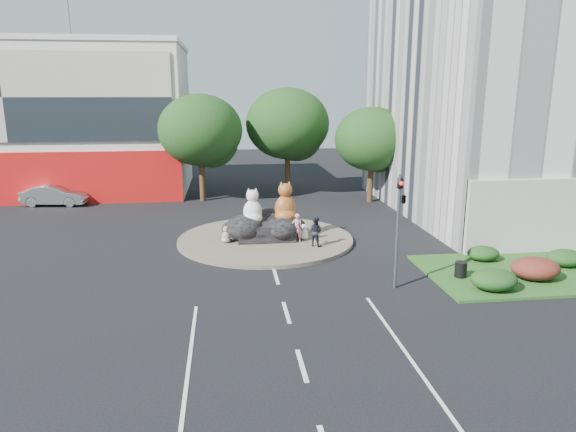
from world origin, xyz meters
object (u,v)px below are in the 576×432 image
(kitten_white, at_px, (304,231))
(pedestrian_dark, at_px, (315,231))
(parked_car, at_px, (55,195))
(cat_tabby, at_px, (285,202))
(kitten_calico, at_px, (226,234))
(litter_bin, at_px, (461,269))
(cat_white, at_px, (253,206))
(pedestrian_pink, at_px, (297,228))

(kitten_white, height_order, pedestrian_dark, pedestrian_dark)
(pedestrian_dark, bearing_deg, parked_car, -0.48)
(kitten_white, bearing_deg, cat_tabby, 136.73)
(kitten_calico, distance_m, parked_car, 17.70)
(kitten_white, distance_m, litter_bin, 9.15)
(cat_white, xyz_separation_m, pedestrian_pink, (2.39, -0.95, -1.11))
(kitten_white, bearing_deg, parked_car, 129.94)
(cat_tabby, height_order, kitten_calico, cat_tabby)
(cat_tabby, distance_m, pedestrian_dark, 2.70)
(cat_white, relative_size, cat_tabby, 0.86)
(pedestrian_pink, distance_m, parked_car, 20.95)
(cat_white, xyz_separation_m, parked_car, (-14.27, 11.75, -1.33))
(cat_white, height_order, kitten_white, cat_white)
(kitten_calico, distance_m, litter_bin, 12.48)
(parked_car, height_order, litter_bin, parked_car)
(cat_tabby, relative_size, pedestrian_pink, 1.45)
(pedestrian_dark, bearing_deg, kitten_white, -36.25)
(pedestrian_pink, height_order, parked_car, pedestrian_pink)
(cat_tabby, relative_size, pedestrian_dark, 1.47)
(pedestrian_pink, bearing_deg, kitten_calico, -4.12)
(pedestrian_pink, xyz_separation_m, litter_bin, (6.64, -6.23, -0.54))
(kitten_calico, bearing_deg, cat_tabby, 49.26)
(cat_white, distance_m, kitten_white, 3.24)
(cat_white, bearing_deg, pedestrian_dark, -21.44)
(kitten_calico, xyz_separation_m, litter_bin, (10.56, -6.64, -0.21))
(pedestrian_pink, height_order, pedestrian_dark, pedestrian_pink)
(cat_tabby, distance_m, kitten_calico, 3.81)
(kitten_calico, bearing_deg, pedestrian_pink, 32.27)
(parked_car, bearing_deg, pedestrian_pink, -121.01)
(cat_tabby, relative_size, litter_bin, 3.35)
(cat_white, bearing_deg, parked_car, 147.91)
(kitten_calico, height_order, parked_car, parked_car)
(kitten_calico, height_order, kitten_white, kitten_calico)
(cat_white, relative_size, parked_car, 0.43)
(cat_white, height_order, parked_car, cat_white)
(cat_white, bearing_deg, pedestrian_pink, -14.30)
(kitten_calico, bearing_deg, parked_car, 174.41)
(kitten_calico, bearing_deg, litter_bin, 6.16)
(pedestrian_pink, relative_size, parked_car, 0.34)
(kitten_white, relative_size, pedestrian_pink, 0.56)
(pedestrian_dark, bearing_deg, litter_bin, 174.14)
(pedestrian_pink, bearing_deg, kitten_white, -129.58)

